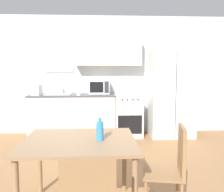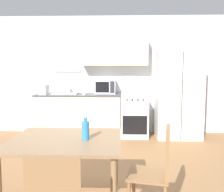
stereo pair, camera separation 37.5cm
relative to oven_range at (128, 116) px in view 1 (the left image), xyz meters
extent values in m
plane|color=#9E7047|center=(-0.75, -1.97, -0.45)|extent=(12.00, 12.00, 0.00)
cube|color=silver|center=(-0.75, 0.35, 0.90)|extent=(12.00, 0.06, 2.70)
cube|color=silver|center=(-1.54, 0.31, 1.38)|extent=(0.62, 0.04, 0.81)
cube|color=silver|center=(-0.44, 0.16, 1.43)|extent=(1.47, 0.32, 0.63)
cube|color=#333333|center=(-1.23, 0.03, -0.41)|extent=(1.85, 0.58, 0.08)
cube|color=silver|center=(-1.23, 0.00, 0.04)|extent=(1.85, 0.64, 0.83)
cube|color=silver|center=(-1.85, -0.33, 0.04)|extent=(0.60, 0.01, 0.81)
cube|color=silver|center=(-1.23, -0.33, 0.04)|extent=(0.60, 0.01, 0.81)
cube|color=silver|center=(-0.62, -0.33, 0.04)|extent=(0.60, 0.01, 0.81)
cube|color=#4C4C51|center=(-1.23, 0.00, 0.47)|extent=(1.88, 0.67, 0.03)
cube|color=white|center=(0.00, 0.00, 0.00)|extent=(0.59, 0.64, 0.90)
cube|color=black|center=(0.00, -0.32, -0.13)|extent=(0.51, 0.01, 0.40)
cylinder|color=#262626|center=(-0.17, -0.33, 0.40)|extent=(0.03, 0.02, 0.03)
cylinder|color=#262626|center=(-0.06, -0.33, 0.40)|extent=(0.03, 0.02, 0.03)
cylinder|color=#262626|center=(0.06, -0.33, 0.40)|extent=(0.03, 0.02, 0.03)
cylinder|color=#262626|center=(0.17, -0.33, 0.40)|extent=(0.03, 0.02, 0.03)
cube|color=silver|center=(0.95, -0.04, 0.48)|extent=(0.94, 0.73, 1.86)
cube|color=#3F3F3F|center=(0.95, -0.41, 0.48)|extent=(0.01, 0.01, 1.80)
cylinder|color=silver|center=(0.90, -0.44, 0.52)|extent=(0.02, 0.02, 1.03)
cylinder|color=silver|center=(1.00, -0.44, 0.52)|extent=(0.02, 0.02, 1.03)
cube|color=#B7BABC|center=(-1.54, 0.00, 0.50)|extent=(0.57, 0.39, 0.02)
cylinder|color=silver|center=(-1.54, 0.15, 0.61)|extent=(0.02, 0.02, 0.21)
cylinder|color=silver|center=(-1.54, 0.08, 0.70)|extent=(0.02, 0.14, 0.02)
cube|color=silver|center=(-0.65, 0.13, 0.65)|extent=(0.46, 0.33, 0.32)
cube|color=black|center=(-0.71, -0.04, 0.65)|extent=(0.29, 0.01, 0.23)
cube|color=#2D2D33|center=(-0.48, -0.04, 0.65)|extent=(0.09, 0.01, 0.26)
cylinder|color=white|center=(-1.08, -0.22, 0.53)|extent=(0.08, 0.08, 0.10)
torus|color=white|center=(-1.02, -0.22, 0.54)|extent=(0.02, 0.07, 0.07)
cube|color=white|center=(-1.97, -0.16, 0.60)|extent=(0.23, 0.21, 0.22)
sphere|color=white|center=(-1.97, -0.16, 0.73)|extent=(0.13, 0.13, 0.10)
cube|color=#997551|center=(-0.87, -2.99, 0.31)|extent=(1.14, 0.98, 0.03)
cylinder|color=#997551|center=(-1.38, -2.56, -0.08)|extent=(0.06, 0.06, 0.75)
cylinder|color=#997551|center=(-0.36, -2.56, -0.08)|extent=(0.06, 0.06, 0.75)
cube|color=#997047|center=(-0.02, -3.07, -0.01)|extent=(0.47, 0.47, 0.02)
cube|color=#997047|center=(0.16, -3.11, 0.24)|extent=(0.11, 0.37, 0.48)
cylinder|color=#997047|center=(-0.15, -2.87, -0.24)|extent=(0.03, 0.03, 0.43)
cylinder|color=#997047|center=(0.18, -2.94, -0.24)|extent=(0.03, 0.03, 0.43)
cylinder|color=#338CD8|center=(-0.66, -3.01, 0.42)|extent=(0.07, 0.07, 0.19)
cylinder|color=#338CD8|center=(-0.66, -3.01, 0.53)|extent=(0.03, 0.03, 0.04)
cylinder|color=white|center=(-0.66, -3.01, 0.56)|extent=(0.04, 0.04, 0.02)
camera|label=1|loc=(-0.68, -5.48, 1.05)|focal=40.00mm
camera|label=2|loc=(-0.30, -5.49, 1.05)|focal=40.00mm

